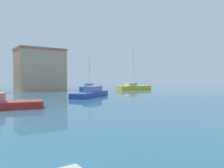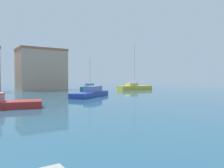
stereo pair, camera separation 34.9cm
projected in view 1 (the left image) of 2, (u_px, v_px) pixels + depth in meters
The scene contains 5 objects.
water at pixel (90, 98), 28.72m from camera, with size 160.00×160.00×0.00m, color #285670.
sailboat_yellow_inner_mooring at pixel (133, 87), 50.25m from camera, with size 8.24×3.62×10.23m.
motorboat_blue_far_right at pixel (91, 93), 31.27m from camera, with size 8.18×6.83×1.46m.
sailboat_teal_near_pier at pixel (89, 88), 42.03m from camera, with size 2.78×4.28×6.64m.
harbor_office at pixel (40, 69), 51.15m from camera, with size 10.53×7.55×9.43m.
Camera 1 is at (0.85, -5.09, 2.60)m, focal length 35.14 mm.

